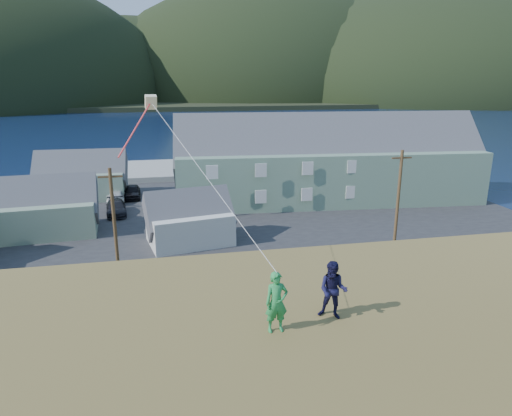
{
  "coord_description": "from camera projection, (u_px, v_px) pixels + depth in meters",
  "views": [
    {
      "loc": [
        -0.87,
        -29.7,
        14.06
      ],
      "look_at": [
        2.74,
        -11.72,
        8.8
      ],
      "focal_mm": 32.0,
      "sensor_mm": 36.0,
      "label": 1
    }
  ],
  "objects": [
    {
      "name": "wharf",
      "position": [
        131.0,
        171.0,
        68.47
      ],
      "size": [
        26.0,
        14.0,
        0.9
      ],
      "primitive_type": "cube",
      "color": "gray",
      "rests_on": "ground"
    },
    {
      "name": "far_shore",
      "position": [
        163.0,
        95.0,
        342.73
      ],
      "size": [
        900.0,
        320.0,
        2.0
      ],
      "primitive_type": "cube",
      "color": "black",
      "rests_on": "ground"
    },
    {
      "name": "far_hills",
      "position": [
        218.0,
        96.0,
        301.49
      ],
      "size": [
        760.0,
        265.0,
        143.0
      ],
      "color": "black",
      "rests_on": "ground"
    },
    {
      "name": "utility_poles",
      "position": [
        160.0,
        221.0,
        31.96
      ],
      "size": [
        33.82,
        0.24,
        8.71
      ],
      "color": "#47331E",
      "rests_on": "waterfront_lot"
    },
    {
      "name": "kite_flyer_navy",
      "position": [
        333.0,
        290.0,
        13.31
      ],
      "size": [
        1.07,
        1.0,
        1.76
      ],
      "primitive_type": "imported",
      "rotation": [
        0.0,
        0.0,
        -0.52
      ],
      "color": "#131233",
      "rests_on": "hillside"
    },
    {
      "name": "lodge",
      "position": [
        327.0,
        160.0,
        53.07
      ],
      "size": [
        35.74,
        12.49,
        12.34
      ],
      "rotation": [
        0.0,
        0.0,
        -0.08
      ],
      "color": "slate",
      "rests_on": "waterfront_lot"
    },
    {
      "name": "shed_palegreen_near",
      "position": [
        46.0,
        209.0,
        41.72
      ],
      "size": [
        9.59,
        6.48,
        6.64
      ],
      "rotation": [
        0.0,
        0.0,
        0.09
      ],
      "color": "gray",
      "rests_on": "waterfront_lot"
    },
    {
      "name": "parked_cars",
      "position": [
        93.0,
        203.0,
        49.97
      ],
      "size": [
        25.25,
        12.87,
        1.54
      ],
      "color": "silver",
      "rests_on": "waterfront_lot"
    },
    {
      "name": "shed_white",
      "position": [
        189.0,
        219.0,
        39.41
      ],
      "size": [
        8.1,
        6.12,
        5.83
      ],
      "rotation": [
        0.0,
        0.0,
        0.19
      ],
      "color": "silver",
      "rests_on": "waterfront_lot"
    },
    {
      "name": "kite_flyer_green",
      "position": [
        276.0,
        302.0,
        12.59
      ],
      "size": [
        0.66,
        0.45,
        1.77
      ],
      "primitive_type": "imported",
      "rotation": [
        0.0,
        0.0,
        0.04
      ],
      "color": "#258842",
      "rests_on": "hillside"
    },
    {
      "name": "kite_rig",
      "position": [
        150.0,
        108.0,
        18.16
      ],
      "size": [
        2.26,
        4.41,
        9.84
      ],
      "color": "beige",
      "rests_on": "ground"
    },
    {
      "name": "ground",
      "position": [
        185.0,
        285.0,
        32.03
      ],
      "size": [
        900.0,
        900.0,
        0.0
      ],
      "primitive_type": "plane",
      "color": "#0A1638",
      "rests_on": "ground"
    },
    {
      "name": "waterfront_lot",
      "position": [
        177.0,
        215.0,
        48.04
      ],
      "size": [
        72.0,
        36.0,
        0.12
      ],
      "primitive_type": "cube",
      "color": "#28282B",
      "rests_on": "ground"
    },
    {
      "name": "grass_strip",
      "position": [
        187.0,
        298.0,
        30.13
      ],
      "size": [
        110.0,
        8.0,
        0.1
      ],
      "primitive_type": "cube",
      "color": "#4C3D19",
      "rests_on": "ground"
    },
    {
      "name": "shed_palegreen_far",
      "position": [
        82.0,
        176.0,
        54.4
      ],
      "size": [
        10.57,
        6.15,
        7.06
      ],
      "rotation": [
        0.0,
        0.0,
        -0.02
      ],
      "color": "slate",
      "rests_on": "waterfront_lot"
    }
  ]
}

